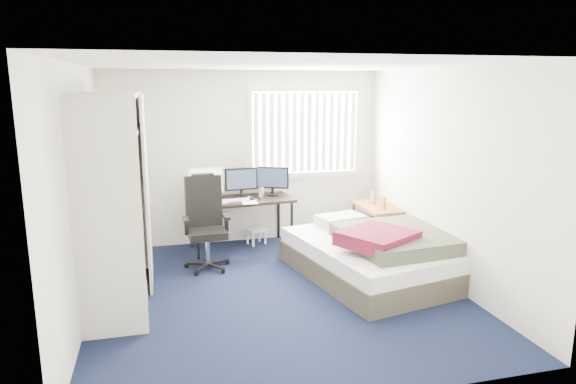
# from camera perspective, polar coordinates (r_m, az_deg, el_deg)

# --- Properties ---
(ground) EXTENTS (4.20, 4.20, 0.00)m
(ground) POSITION_cam_1_polar(r_m,az_deg,el_deg) (5.88, -1.10, -11.18)
(ground) COLOR black
(ground) RESTS_ON ground
(room_shell) EXTENTS (4.20, 4.20, 4.20)m
(room_shell) POSITION_cam_1_polar(r_m,az_deg,el_deg) (5.47, -1.16, 3.52)
(room_shell) COLOR silver
(room_shell) RESTS_ON ground
(window_assembly) EXTENTS (1.72, 0.09, 1.32)m
(window_assembly) POSITION_cam_1_polar(r_m,az_deg,el_deg) (7.65, 1.92, 6.62)
(window_assembly) COLOR white
(window_assembly) RESTS_ON ground
(closet) EXTENTS (0.64, 1.84, 2.22)m
(closet) POSITION_cam_1_polar(r_m,az_deg,el_deg) (5.63, -18.60, 1.51)
(closet) COLOR beige
(closet) RESTS_ON ground
(desk) EXTENTS (1.52, 0.83, 1.18)m
(desk) POSITION_cam_1_polar(r_m,az_deg,el_deg) (7.28, -5.34, -0.46)
(desk) COLOR black
(desk) RESTS_ON ground
(office_chair) EXTENTS (0.58, 0.58, 1.19)m
(office_chair) POSITION_cam_1_polar(r_m,az_deg,el_deg) (6.64, -9.10, -4.42)
(office_chair) COLOR black
(office_chair) RESTS_ON ground
(footstool) EXTENTS (0.35, 0.32, 0.24)m
(footstool) POSITION_cam_1_polar(r_m,az_deg,el_deg) (7.55, -3.54, -4.45)
(footstool) COLOR white
(footstool) RESTS_ON ground
(nightstand) EXTENTS (0.46, 0.89, 0.79)m
(nightstand) POSITION_cam_1_polar(r_m,az_deg,el_deg) (7.43, 9.79, -2.02)
(nightstand) COLOR brown
(nightstand) RESTS_ON ground
(bed) EXTENTS (1.94, 2.34, 0.68)m
(bed) POSITION_cam_1_polar(r_m,az_deg,el_deg) (6.36, 9.72, -6.77)
(bed) COLOR #443E31
(bed) RESTS_ON ground
(pine_box) EXTENTS (0.47, 0.42, 0.29)m
(pine_box) POSITION_cam_1_polar(r_m,az_deg,el_deg) (5.69, -17.76, -11.02)
(pine_box) COLOR tan
(pine_box) RESTS_ON ground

